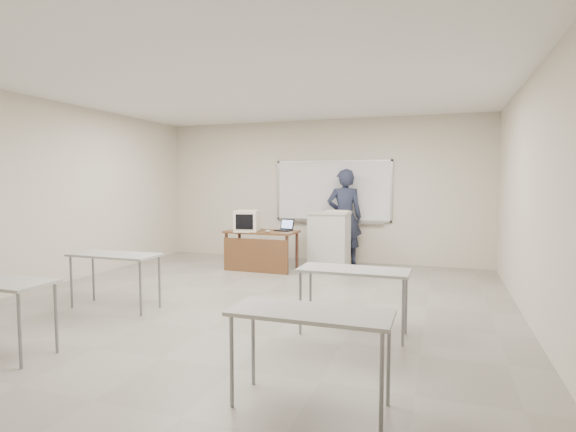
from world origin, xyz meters
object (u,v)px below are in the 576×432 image
at_px(whiteboard, 333,192).
at_px(podium, 329,240).
at_px(laptop, 284,228).
at_px(presenter, 344,217).
at_px(keyboard, 338,211).
at_px(crt_monitor, 247,221).
at_px(instructor_desk, 260,243).
at_px(mouse, 268,231).

xyz_separation_m(whiteboard, podium, (0.12, -0.77, -0.93)).
relative_size(podium, laptop, 3.70).
bearing_deg(presenter, podium, 54.64).
distance_m(keyboard, presenter, 0.45).
bearing_deg(whiteboard, keyboard, -68.65).
relative_size(crt_monitor, laptop, 1.61).
xyz_separation_m(instructor_desk, mouse, (0.20, -0.09, 0.24)).
relative_size(crt_monitor, presenter, 0.25).
bearing_deg(laptop, presenter, 60.57).
bearing_deg(keyboard, whiteboard, 120.54).
xyz_separation_m(whiteboard, keyboard, (0.27, -0.69, -0.36)).
height_order(whiteboard, mouse, whiteboard).
bearing_deg(presenter, laptop, 30.05).
xyz_separation_m(mouse, presenter, (1.18, 1.30, 0.20)).
distance_m(mouse, keyboard, 1.47).
height_order(instructor_desk, podium, podium).
relative_size(laptop, keyboard, 0.64).
relative_size(instructor_desk, crt_monitor, 2.81).
xyz_separation_m(podium, laptop, (-0.78, -0.45, 0.25)).
bearing_deg(whiteboard, instructor_desk, -125.69).
xyz_separation_m(laptop, keyboard, (0.93, 0.53, 0.31)).
xyz_separation_m(laptop, presenter, (0.98, 0.95, 0.17)).
distance_m(podium, laptop, 0.93).
bearing_deg(crt_monitor, whiteboard, 38.43).
bearing_deg(presenter, crt_monitor, 22.87).
relative_size(mouse, keyboard, 0.23).
height_order(whiteboard, crt_monitor, whiteboard).
relative_size(instructor_desk, keyboard, 2.89).
bearing_deg(whiteboard, crt_monitor, -131.32).
relative_size(whiteboard, laptop, 8.30).
xyz_separation_m(crt_monitor, presenter, (1.63, 1.23, 0.03)).
height_order(podium, crt_monitor, crt_monitor).
bearing_deg(mouse, presenter, 58.59).
xyz_separation_m(podium, keyboard, (0.15, 0.08, 0.56)).
height_order(laptop, presenter, presenter).
height_order(podium, laptop, podium).
distance_m(whiteboard, presenter, 0.65).
xyz_separation_m(instructor_desk, podium, (1.18, 0.71, 0.02)).
distance_m(crt_monitor, keyboard, 1.78).
xyz_separation_m(instructor_desk, presenter, (1.38, 1.21, 0.44)).
bearing_deg(instructor_desk, presenter, 42.69).
distance_m(instructor_desk, crt_monitor, 0.48).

